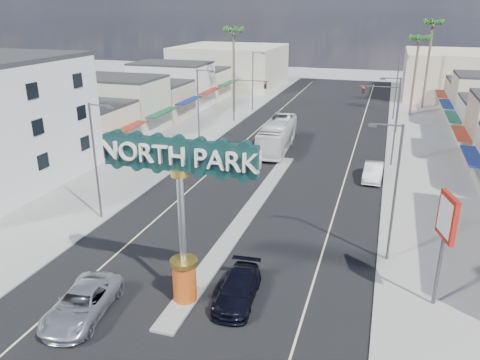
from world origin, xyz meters
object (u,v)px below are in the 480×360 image
Objects in this scene: traffic_signal_left at (246,92)px; streetlight_r_near at (393,187)px; gateway_sign at (181,203)px; suv_right at (238,289)px; streetlight_l_near at (97,156)px; streetlight_l_far at (254,78)px; streetlight_r_far at (395,85)px; palm_left_far at (234,35)px; palm_right_far at (433,28)px; car_parked_left at (220,150)px; streetlight_r_mid at (395,118)px; car_parked_right at (373,172)px; suv_left at (82,303)px; traffic_signal_right at (384,100)px; palm_right_mid at (419,42)px; bank_pylon_sign at (446,223)px; city_bus at (277,135)px; streetlight_l_mid at (200,105)px.

streetlight_r_near is at bearing -60.01° from traffic_signal_left.
suv_right is (2.76, 0.95, -5.20)m from gateway_sign.
streetlight_l_far is at bearing 90.00° from streetlight_l_near.
traffic_signal_left is at bearing 102.33° from gateway_sign.
streetlight_r_far is (0.00, 42.00, 0.00)m from streetlight_r_near.
palm_left_far reaches higher than traffic_signal_left.
palm_right_far is (15.00, 60.02, 6.46)m from gateway_sign.
streetlight_r_mid is at bearing 11.18° from car_parked_left.
car_parked_right is at bearing 68.91° from gateway_sign.
traffic_signal_left is at bearing 88.72° from suv_left.
traffic_signal_right is 0.50× the size of palm_right_mid.
bank_pylon_sign is at bearing -57.83° from streetlight_r_near.
palm_left_far is (-2.57, 40.00, 6.43)m from streetlight_l_near.
streetlight_l_near is 13.06m from suv_left.
suv_right is at bearing 19.03° from gateway_sign.
city_bus is (-2.00, 30.49, -4.28)m from gateway_sign.
palm_left_far reaches higher than streetlight_r_near.
streetlight_l_near and streetlight_l_far have the same top height.
traffic_signal_right reaches higher than suv_left.
traffic_signal_left is 44.28m from bank_pylon_sign.
streetlight_r_near is (10.43, 8.02, -0.86)m from gateway_sign.
suv_right is (13.19, -27.07, -4.34)m from streetlight_l_mid.
streetlight_l_far is at bearing 98.86° from traffic_signal_left.
traffic_signal_left reaches higher than suv_right.
gateway_sign reaches higher than bank_pylon_sign.
streetlight_r_mid is at bearing 43.79° from streetlight_l_near.
suv_right is at bearing -73.79° from traffic_signal_left.
palm_right_mid is at bearing 84.36° from streetlight_r_mid.
traffic_signal_left is 0.51× the size of city_bus.
suv_left is at bearing -157.23° from suv_right.
traffic_signal_right is 0.67× the size of streetlight_l_mid.
car_parked_left is at bearing 105.74° from gateway_sign.
streetlight_l_far is 1.80× the size of suv_right.
city_bus is at bearing -57.89° from palm_left_far.
palm_right_far reaches higher than city_bus.
traffic_signal_right is at bearing 60.01° from streetlight_l_near.
bank_pylon_sign reaches higher than car_parked_right.
car_parked_left is (-22.23, -34.36, -11.55)m from palm_right_far.
car_parked_right is 0.75× the size of bank_pylon_sign.
suv_right is at bearing -71.49° from palm_left_far.
streetlight_l_near reaches higher than traffic_signal_right.
suv_left is at bearing -81.19° from car_parked_left.
streetlight_r_mid is (1.25, -13.99, 0.79)m from traffic_signal_right.
palm_right_mid is at bearing 54.31° from city_bus.
gateway_sign is 0.76× the size of palm_right_mid.
car_parked_left is at bearing -83.20° from traffic_signal_left.
car_parked_right is at bearing -93.07° from streetlight_r_far.
bank_pylon_sign reaches higher than traffic_signal_right.
bank_pylon_sign is (23.54, -24.26, -0.11)m from streetlight_l_mid.
streetlight_l_far is 0.69× the size of palm_left_far.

